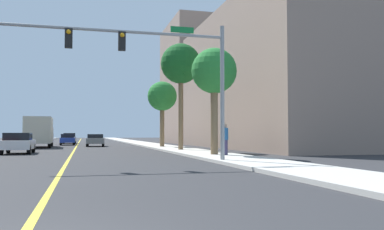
% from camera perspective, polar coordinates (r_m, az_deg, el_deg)
% --- Properties ---
extents(ground, '(192.00, 192.00, 0.00)m').
position_cam_1_polar(ground, '(46.81, -15.70, -4.18)').
color(ground, '#2D2D30').
extents(sidewalk_right, '(3.20, 168.00, 0.15)m').
position_cam_1_polar(sidewalk_right, '(47.40, -5.61, -4.15)').
color(sidewalk_right, beige).
rests_on(sidewalk_right, ground).
extents(lane_marking_center, '(0.16, 144.00, 0.01)m').
position_cam_1_polar(lane_marking_center, '(46.81, -15.70, -4.18)').
color(lane_marking_center, yellow).
rests_on(lane_marking_center, ground).
extents(building_right_near, '(11.55, 27.49, 13.21)m').
position_cam_1_polar(building_right_near, '(41.05, 11.25, 4.78)').
color(building_right_near, gray).
rests_on(building_right_near, ground).
extents(building_right_far, '(16.90, 14.48, 17.87)m').
position_cam_1_polar(building_right_far, '(63.64, 4.23, 4.23)').
color(building_right_far, gray).
rests_on(building_right_far, ground).
extents(traffic_signal_mast, '(9.87, 0.36, 6.34)m').
position_cam_1_polar(traffic_signal_mast, '(18.97, -4.48, 7.65)').
color(traffic_signal_mast, gray).
rests_on(traffic_signal_mast, sidewalk_right).
extents(palm_near, '(2.71, 2.71, 6.32)m').
position_cam_1_polar(palm_near, '(24.62, 3.09, 5.87)').
color(palm_near, brown).
rests_on(palm_near, sidewalk_right).
extents(palm_mid, '(3.12, 3.12, 8.23)m').
position_cam_1_polar(palm_mid, '(32.21, -1.56, 6.96)').
color(palm_mid, brown).
rests_on(palm_mid, sidewalk_right).
extents(palm_far, '(2.81, 2.81, 6.23)m').
position_cam_1_polar(palm_far, '(39.49, -4.15, 2.50)').
color(palm_far, brown).
rests_on(palm_far, sidewalk_right).
extents(car_white, '(1.94, 3.95, 1.42)m').
position_cam_1_polar(car_white, '(30.49, -22.95, -3.57)').
color(car_white, white).
rests_on(car_white, ground).
extents(car_blue, '(1.86, 4.53, 1.33)m').
position_cam_1_polar(car_blue, '(51.94, -16.89, -3.24)').
color(car_blue, '#1E389E').
rests_on(car_blue, ground).
extents(car_gray, '(1.97, 4.07, 1.32)m').
position_cam_1_polar(car_gray, '(45.38, -13.25, -3.39)').
color(car_gray, slate).
rests_on(car_gray, ground).
extents(car_silver, '(1.82, 4.39, 1.45)m').
position_cam_1_polar(car_silver, '(59.53, -16.62, -3.10)').
color(car_silver, '#BCBCC1').
rests_on(car_silver, ground).
extents(delivery_truck, '(2.70, 8.33, 2.95)m').
position_cam_1_polar(delivery_truck, '(43.57, -20.39, -2.15)').
color(delivery_truck, silver).
rests_on(delivery_truck, ground).
extents(pedestrian, '(0.38, 0.38, 1.79)m').
position_cam_1_polar(pedestrian, '(23.57, 4.59, -3.38)').
color(pedestrian, '#3F3859').
rests_on(pedestrian, sidewalk_right).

